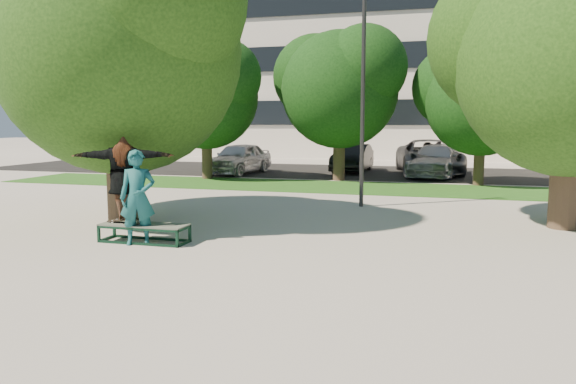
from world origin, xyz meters
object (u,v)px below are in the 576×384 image
(tree_right, at_px, (571,46))
(grind_box, at_px, (144,233))
(car_dark, at_px, (352,158))
(car_silver_a, at_px, (239,158))
(car_silver_b, at_px, (436,161))
(tree_left, at_px, (118,37))
(bystander, at_px, (138,197))
(car_grey, at_px, (429,157))
(lamppost, at_px, (363,96))

(tree_right, relative_size, grind_box, 3.62)
(grind_box, relative_size, car_dark, 0.44)
(car_silver_a, height_order, car_silver_b, car_silver_a)
(grind_box, distance_m, car_silver_a, 14.95)
(tree_left, xyz_separation_m, car_silver_b, (7.12, 13.76, -3.72))
(tree_left, relative_size, bystander, 3.77)
(grind_box, height_order, car_silver_b, car_silver_b)
(car_silver_a, relative_size, car_dark, 1.05)
(tree_right, distance_m, car_grey, 13.80)
(car_silver_a, distance_m, car_silver_b, 8.96)
(car_dark, relative_size, car_grey, 0.71)
(car_grey, bearing_deg, car_dark, 171.63)
(car_dark, bearing_deg, car_silver_a, -152.20)
(car_silver_b, bearing_deg, car_grey, 114.05)
(tree_left, xyz_separation_m, car_silver_a, (-1.73, 12.41, -3.69))
(tree_left, relative_size, car_grey, 1.24)
(grind_box, height_order, car_silver_a, car_silver_a)
(car_dark, height_order, car_silver_b, car_silver_b)
(grind_box, distance_m, bystander, 0.78)
(tree_right, xyz_separation_m, car_silver_b, (-3.09, 11.77, -3.39))
(lamppost, height_order, car_dark, lamppost)
(lamppost, distance_m, bystander, 7.48)
(tree_right, relative_size, car_dark, 1.60)
(tree_right, distance_m, car_silver_a, 16.20)
(lamppost, relative_size, car_silver_a, 1.43)
(car_grey, bearing_deg, car_silver_a, -173.66)
(car_dark, bearing_deg, grind_box, -93.12)
(grind_box, relative_size, car_grey, 0.31)
(car_silver_a, height_order, car_dark, car_silver_a)
(tree_left, height_order, car_grey, tree_left)
(tree_right, relative_size, lamppost, 1.07)
(lamppost, distance_m, car_silver_b, 10.32)
(car_dark, bearing_deg, car_grey, 3.57)
(bystander, distance_m, car_silver_b, 16.94)
(car_grey, bearing_deg, grind_box, -116.62)
(tree_left, xyz_separation_m, bystander, (1.79, -2.32, -3.48))
(car_silver_a, xyz_separation_m, car_silver_b, (8.85, 1.35, -0.03))
(tree_left, height_order, lamppost, tree_left)
(grind_box, relative_size, bystander, 0.95)
(bystander, bearing_deg, car_dark, 61.86)
(car_silver_b, bearing_deg, bystander, -99.72)
(lamppost, height_order, car_grey, lamppost)
(tree_right, xyz_separation_m, car_grey, (-3.42, 12.96, -3.30))
(grind_box, bearing_deg, tree_left, 130.27)
(bystander, bearing_deg, lamppost, 37.24)
(car_silver_b, bearing_deg, tree_right, -66.69)
(car_silver_a, xyz_separation_m, car_dark, (4.94, 2.43, -0.06))
(bystander, relative_size, car_silver_b, 0.39)
(tree_left, height_order, car_silver_b, tree_left)
(tree_left, relative_size, car_silver_a, 1.66)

